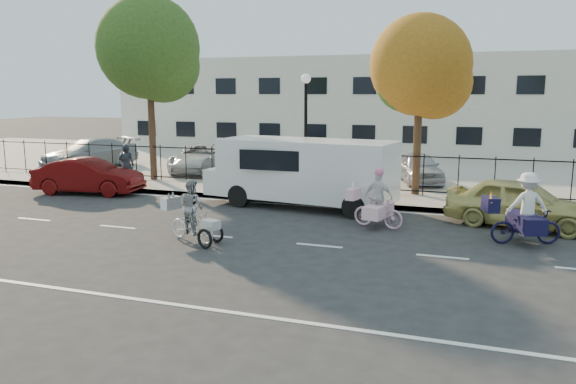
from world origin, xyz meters
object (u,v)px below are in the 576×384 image
at_px(gold_sedan, 521,203).
at_px(lot_car_b, 201,158).
at_px(unicorn_bike, 377,206).
at_px(white_van, 303,170).
at_px(bull_bike, 525,216).
at_px(lot_car_c, 234,162).
at_px(lot_car_a, 89,153).
at_px(pedestrian, 127,165).
at_px(red_sedan, 88,176).
at_px(zebra_trike, 192,218).
at_px(lamppost, 306,111).
at_px(lot_car_d, 418,167).

relative_size(gold_sedan, lot_car_b, 0.89).
distance_m(unicorn_bike, white_van, 3.62).
relative_size(bull_bike, lot_car_c, 0.56).
bearing_deg(lot_car_a, pedestrian, -18.23).
distance_m(red_sedan, lot_car_c, 6.46).
bearing_deg(unicorn_bike, lot_car_b, 64.95).
height_order(zebra_trike, unicorn_bike, unicorn_bike).
height_order(unicorn_bike, lot_car_a, unicorn_bike).
distance_m(zebra_trike, lot_car_b, 12.09).
bearing_deg(pedestrian, bull_bike, 148.20).
bearing_deg(bull_bike, white_van, 50.65).
bearing_deg(lamppost, red_sedan, -161.74).
xyz_separation_m(lamppost, lot_car_b, (-6.17, 3.34, -2.32)).
xyz_separation_m(zebra_trike, red_sedan, (-7.09, 4.87, 0.04)).
distance_m(unicorn_bike, pedestrian, 10.98).
bearing_deg(bull_bike, lot_car_c, 38.25).
height_order(red_sedan, lot_car_a, lot_car_a).
bearing_deg(gold_sedan, pedestrian, 96.17).
height_order(bull_bike, pedestrian, bull_bike).
distance_m(bull_bike, lot_car_c, 13.95).
relative_size(white_van, lot_car_a, 1.35).
height_order(bull_bike, lot_car_b, bull_bike).
bearing_deg(bull_bike, pedestrian, 57.71).
bearing_deg(zebra_trike, red_sedan, 75.29).
relative_size(lamppost, white_van, 0.66).
xyz_separation_m(pedestrian, lot_car_a, (-5.03, 4.10, -0.12)).
relative_size(pedestrian, lot_car_c, 0.45).
relative_size(bull_bike, red_sedan, 0.50).
bearing_deg(white_van, lot_car_a, 165.34).
bearing_deg(white_van, lot_car_c, 141.03).
xyz_separation_m(gold_sedan, lot_car_b, (-13.54, 6.34, 0.09)).
xyz_separation_m(lot_car_a, lot_car_b, (5.86, 0.53, -0.07)).
xyz_separation_m(zebra_trike, lot_car_b, (-5.45, 10.79, 0.16)).
xyz_separation_m(gold_sedan, lot_car_a, (-19.39, 5.81, 0.16)).
relative_size(lot_car_a, lot_car_d, 1.35).
bearing_deg(white_van, lamppost, 112.78).
bearing_deg(red_sedan, white_van, -96.82).
xyz_separation_m(lamppost, unicorn_bike, (3.52, -4.40, -2.48)).
distance_m(gold_sedan, lot_car_b, 14.95).
xyz_separation_m(bull_bike, lot_car_d, (-3.56, 8.31, 0.04)).
height_order(lamppost, white_van, lamppost).
height_order(zebra_trike, red_sedan, zebra_trike).
xyz_separation_m(white_van, lot_car_a, (-12.67, 5.11, -0.39)).
height_order(lamppost, gold_sedan, lamppost).
relative_size(bull_bike, pedestrian, 1.23).
height_order(unicorn_bike, lot_car_b, unicorn_bike).
relative_size(pedestrian, lot_car_b, 0.36).
xyz_separation_m(bull_bike, lot_car_a, (-19.40, 7.72, 0.13)).
distance_m(gold_sedan, lot_car_c, 12.98).
bearing_deg(zebra_trike, pedestrian, 65.30).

